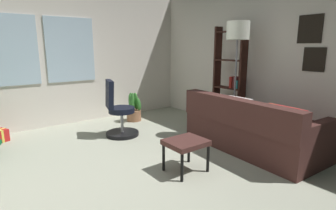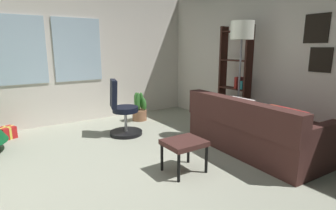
{
  "view_description": "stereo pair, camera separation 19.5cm",
  "coord_description": "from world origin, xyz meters",
  "px_view_note": "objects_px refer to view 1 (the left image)",
  "views": [
    {
      "loc": [
        -1.52,
        -2.49,
        1.5
      ],
      "look_at": [
        0.54,
        0.24,
        0.75
      ],
      "focal_mm": 28.49,
      "sensor_mm": 36.0,
      "label": 1
    },
    {
      "loc": [
        -1.36,
        -2.6,
        1.5
      ],
      "look_at": [
        0.54,
        0.24,
        0.75
      ],
      "focal_mm": 28.49,
      "sensor_mm": 36.0,
      "label": 2
    }
  ],
  "objects_px": {
    "couch": "(262,131)",
    "bookshelf": "(229,85)",
    "office_chair": "(119,115)",
    "floor_lamp": "(238,40)",
    "potted_plant": "(134,109)",
    "footstool": "(186,145)"
  },
  "relations": [
    {
      "from": "couch",
      "to": "bookshelf",
      "type": "relative_size",
      "value": 1.11
    },
    {
      "from": "office_chair",
      "to": "floor_lamp",
      "type": "xyz_separation_m",
      "value": [
        1.5,
        -1.23,
        1.24
      ]
    },
    {
      "from": "office_chair",
      "to": "potted_plant",
      "type": "distance_m",
      "value": 0.96
    },
    {
      "from": "bookshelf",
      "to": "potted_plant",
      "type": "distance_m",
      "value": 1.97
    },
    {
      "from": "office_chair",
      "to": "bookshelf",
      "type": "bearing_deg",
      "value": -22.52
    },
    {
      "from": "bookshelf",
      "to": "floor_lamp",
      "type": "bearing_deg",
      "value": -130.81
    },
    {
      "from": "couch",
      "to": "potted_plant",
      "type": "xyz_separation_m",
      "value": [
        -0.7,
        2.54,
        -0.04
      ]
    },
    {
      "from": "office_chair",
      "to": "bookshelf",
      "type": "relative_size",
      "value": 0.52
    },
    {
      "from": "footstool",
      "to": "office_chair",
      "type": "bearing_deg",
      "value": 91.11
    },
    {
      "from": "couch",
      "to": "footstool",
      "type": "xyz_separation_m",
      "value": [
        -1.34,
        0.16,
        0.05
      ]
    },
    {
      "from": "office_chair",
      "to": "potted_plant",
      "type": "relative_size",
      "value": 1.55
    },
    {
      "from": "couch",
      "to": "footstool",
      "type": "height_order",
      "value": "couch"
    },
    {
      "from": "office_chair",
      "to": "potted_plant",
      "type": "height_order",
      "value": "office_chair"
    },
    {
      "from": "bookshelf",
      "to": "footstool",
      "type": "bearing_deg",
      "value": -153.39
    },
    {
      "from": "floor_lamp",
      "to": "bookshelf",
      "type": "bearing_deg",
      "value": 49.19
    },
    {
      "from": "couch",
      "to": "bookshelf",
      "type": "xyz_separation_m",
      "value": [
        0.51,
        1.09,
        0.51
      ]
    },
    {
      "from": "office_chair",
      "to": "floor_lamp",
      "type": "relative_size",
      "value": 0.51
    },
    {
      "from": "office_chair",
      "to": "floor_lamp",
      "type": "bearing_deg",
      "value": -39.27
    },
    {
      "from": "footstool",
      "to": "office_chair",
      "type": "xyz_separation_m",
      "value": [
        -0.03,
        1.71,
        0.03
      ]
    },
    {
      "from": "potted_plant",
      "to": "footstool",
      "type": "bearing_deg",
      "value": -105.11
    },
    {
      "from": "bookshelf",
      "to": "potted_plant",
      "type": "height_order",
      "value": "bookshelf"
    },
    {
      "from": "floor_lamp",
      "to": "potted_plant",
      "type": "height_order",
      "value": "floor_lamp"
    }
  ]
}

